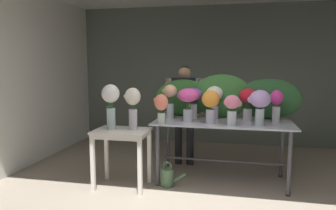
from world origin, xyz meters
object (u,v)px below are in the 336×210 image
Objects in this scene: vase_ivory_carnations at (214,98)px; vase_sunset_stock at (210,103)px; vase_fuchsia_lilies at (188,100)px; vase_white_roses_tall at (111,101)px; vase_crimson_anemones at (248,100)px; vase_cream_lisianthus_tall at (133,104)px; display_table_glass at (222,131)px; vase_rosy_hydrangea at (232,107)px; watering_can at (168,177)px; vase_lilac_tulips at (260,103)px; vase_peach_roses at (170,98)px; vase_coral_freesia at (161,106)px; side_table_white at (122,138)px; florist at (184,104)px; vase_violet_snapdragons at (193,100)px; vase_magenta_dahlias at (277,104)px.

vase_sunset_stock is (-0.03, -0.35, -0.03)m from vase_ivory_carnations.
vase_fuchsia_lilies is 1.04m from vase_white_roses_tall.
vase_sunset_stock is (-0.49, -0.31, -0.02)m from vase_crimson_anemones.
vase_cream_lisianthus_tall is at bearing -150.22° from vase_ivory_carnations.
vase_rosy_hydrangea reaches higher than display_table_glass.
vase_fuchsia_lilies is at bearing -164.29° from display_table_glass.
watering_can is at bearing -138.34° from vase_fuchsia_lilies.
vase_peach_roses reaches higher than vase_lilac_tulips.
watering_can is (0.45, 0.09, -1.00)m from vase_cream_lisianthus_tall.
vase_crimson_anemones is at bearing 22.18° from vase_coral_freesia.
display_table_glass is 1.39m from side_table_white.
vase_peach_roses reaches higher than display_table_glass.
vase_sunset_stock is (0.49, -0.86, 0.13)m from florist.
vase_peach_roses is at bearing 46.71° from side_table_white.
florist is 3.61× the size of vase_violet_snapdragons.
vase_rosy_hydrangea is 0.88× the size of vase_violet_snapdragons.
vase_fuchsia_lilies is at bearing 20.14° from vase_white_roses_tall.
vase_lilac_tulips is at bearing 8.85° from side_table_white.
vase_crimson_anemones reaches higher than vase_violet_snapdragons.
vase_ivory_carnations reaches higher than vase_violet_snapdragons.
vase_rosy_hydrangea reaches higher than watering_can.
vase_cream_lisianthus_tall reaches higher than vase_violet_snapdragons.
vase_lilac_tulips is (1.78, 0.28, 0.49)m from side_table_white.
vase_crimson_anemones is at bearing 16.48° from vase_fuchsia_lilies.
vase_ivory_carnations is at bearing 174.46° from vase_crimson_anemones.
vase_coral_freesia is 0.38m from vase_cream_lisianthus_tall.
vase_violet_snapdragons is (0.33, 0.05, -0.03)m from vase_peach_roses.
vase_fuchsia_lilies is 0.83× the size of vase_cream_lisianthus_tall.
vase_peach_roses is (0.54, 0.57, 0.50)m from side_table_white.
florist is at bearing 86.30° from watering_can.
side_table_white is 0.49× the size of florist.
side_table_white is at bearing 0.09° from vase_white_roses_tall.
vase_crimson_anemones is at bearing 19.99° from side_table_white.
vase_magenta_dahlias is 0.80× the size of vase_cream_lisianthus_tall.
vase_lilac_tulips is at bearing -24.26° from display_table_glass.
vase_white_roses_tall is (-1.29, -0.29, 0.03)m from vase_sunset_stock.
side_table_white is at bearing -133.29° from vase_peach_roses.
vase_violet_snapdragons is 0.92m from vase_cream_lisianthus_tall.
side_table_white reaches higher than watering_can.
vase_violet_snapdragons is at bearing -176.47° from vase_ivory_carnations.
side_table_white is 2.23× the size of watering_can.
vase_violet_snapdragons is 0.80× the size of vase_cream_lisianthus_tall.
vase_cream_lisianthus_tall reaches higher than watering_can.
display_table_glass is at bearing 155.74° from vase_lilac_tulips.
watering_can is (0.06, -0.43, -1.04)m from vase_peach_roses.
vase_sunset_stock is at bearing -94.19° from vase_ivory_carnations.
vase_violet_snapdragons is at bearing 129.97° from vase_sunset_stock.
vase_violet_snapdragons is (0.21, -0.53, 0.14)m from florist.
side_table_white is at bearing -160.01° from vase_crimson_anemones.
vase_rosy_hydrangea is 0.71× the size of vase_cream_lisianthus_tall.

